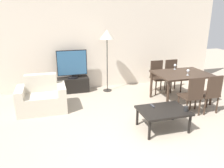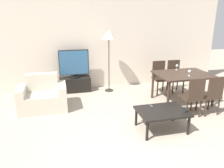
{
  "view_description": "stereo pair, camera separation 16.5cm",
  "coord_description": "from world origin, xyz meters",
  "views": [
    {
      "loc": [
        -1.37,
        -2.67,
        2.15
      ],
      "look_at": [
        -0.11,
        1.79,
        0.65
      ],
      "focal_mm": 35.0,
      "sensor_mm": 36.0,
      "label": 1
    },
    {
      "loc": [
        -1.22,
        -2.71,
        2.15
      ],
      "look_at": [
        -0.11,
        1.79,
        0.65
      ],
      "focal_mm": 35.0,
      "sensor_mm": 36.0,
      "label": 2
    }
  ],
  "objects": [
    {
      "name": "ground_plane",
      "position": [
        0.0,
        0.0,
        0.0
      ],
      "size": [
        18.0,
        18.0,
        0.0
      ],
      "primitive_type": "plane",
      "color": "tan"
    },
    {
      "name": "wall_back",
      "position": [
        0.0,
        3.6,
        1.35
      ],
      "size": [
        7.5,
        0.06,
        2.7
      ],
      "color": "beige",
      "rests_on": "ground_plane"
    },
    {
      "name": "armchair",
      "position": [
        -1.64,
        2.26,
        0.29
      ],
      "size": [
        1.07,
        0.7,
        0.81
      ],
      "color": "beige",
      "rests_on": "ground_plane"
    },
    {
      "name": "tv_stand",
      "position": [
        -0.82,
        3.34,
        0.21
      ],
      "size": [
        0.87,
        0.39,
        0.41
      ],
      "color": "black",
      "rests_on": "ground_plane"
    },
    {
      "name": "tv",
      "position": [
        -0.82,
        3.34,
        0.81
      ],
      "size": [
        0.83,
        0.29,
        0.79
      ],
      "color": "black",
      "rests_on": "tv_stand"
    },
    {
      "name": "coffee_table",
      "position": [
        0.61,
        0.72,
        0.36
      ],
      "size": [
        0.93,
        0.68,
        0.41
      ],
      "color": "black",
      "rests_on": "ground_plane"
    },
    {
      "name": "dining_table",
      "position": [
        1.73,
        1.89,
        0.66
      ],
      "size": [
        1.32,
        0.98,
        0.74
      ],
      "color": "#38281E",
      "rests_on": "ground_plane"
    },
    {
      "name": "dining_chair_near",
      "position": [
        1.5,
        1.09,
        0.49
      ],
      "size": [
        0.4,
        0.4,
        0.89
      ],
      "color": "#38281E",
      "rests_on": "ground_plane"
    },
    {
      "name": "dining_chair_far",
      "position": [
        1.96,
        2.69,
        0.49
      ],
      "size": [
        0.4,
        0.4,
        0.89
      ],
      "color": "#38281E",
      "rests_on": "ground_plane"
    },
    {
      "name": "dining_chair_near_right",
      "position": [
        1.96,
        1.09,
        0.49
      ],
      "size": [
        0.4,
        0.4,
        0.89
      ],
      "color": "#38281E",
      "rests_on": "ground_plane"
    },
    {
      "name": "dining_chair_far_left",
      "position": [
        1.5,
        2.69,
        0.49
      ],
      "size": [
        0.4,
        0.4,
        0.89
      ],
      "color": "#38281E",
      "rests_on": "ground_plane"
    },
    {
      "name": "floor_lamp",
      "position": [
        0.14,
        3.14,
        1.54
      ],
      "size": [
        0.39,
        0.39,
        1.74
      ],
      "color": "black",
      "rests_on": "ground_plane"
    },
    {
      "name": "remote_primary",
      "position": [
        0.48,
        0.93,
        0.42
      ],
      "size": [
        0.04,
        0.15,
        0.02
      ],
      "color": "#38383D",
      "rests_on": "coffee_table"
    },
    {
      "name": "cup_white_near",
      "position": [
        0.97,
        0.54,
        0.46
      ],
      "size": [
        0.07,
        0.07,
        0.1
      ],
      "color": "black",
      "rests_on": "coffee_table"
    },
    {
      "name": "wine_glass_left",
      "position": [
        1.75,
        2.26,
        0.85
      ],
      "size": [
        0.07,
        0.07,
        0.15
      ],
      "color": "silver",
      "rests_on": "dining_table"
    },
    {
      "name": "wine_glass_center",
      "position": [
        1.74,
        1.67,
        0.85
      ],
      "size": [
        0.07,
        0.07,
        0.15
      ],
      "color": "silver",
      "rests_on": "dining_table"
    }
  ]
}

